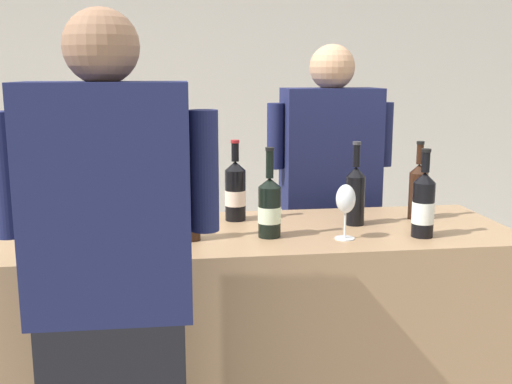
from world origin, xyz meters
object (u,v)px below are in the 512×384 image
object	(u,v)px
wine_bottle_9	(53,202)
wine_bottle_8	(190,207)
wine_bottle_10	(99,195)
person_server	(329,221)
wine_bottle_2	(235,191)
wine_bottle_6	(125,207)
wine_bottle_3	(127,193)
ice_bucket	(60,221)
wine_glass	(346,201)
person_guest	(114,326)
wine_bottle_1	(418,189)
wine_bottle_5	(32,201)
wine_bottle_4	(270,207)
wine_bottle_0	(355,193)
wine_bottle_7	(423,205)

from	to	relation	value
wine_bottle_9	wine_bottle_8	bearing A→B (deg)	-16.34
wine_bottle_9	wine_bottle_10	xyz separation A→B (m)	(0.15, 0.14, -0.01)
wine_bottle_9	person_server	bearing A→B (deg)	24.36
wine_bottle_2	wine_bottle_9	distance (m)	0.71
wine_bottle_6	wine_bottle_8	distance (m)	0.23
wine_bottle_8	wine_bottle_10	bearing A→B (deg)	140.16
wine_bottle_6	wine_bottle_9	world-z (taller)	wine_bottle_6
wine_bottle_3	ice_bucket	distance (m)	0.42
wine_glass	person_guest	xyz separation A→B (m)	(-0.79, -0.43, -0.24)
wine_bottle_1	wine_bottle_5	size ratio (longest dim) A/B	1.03
wine_bottle_8	person_server	xyz separation A→B (m)	(0.69, 0.69, -0.24)
wine_bottle_4	wine_glass	xyz separation A→B (m)	(0.27, -0.07, 0.03)
wine_bottle_0	wine_bottle_9	distance (m)	1.15
wine_bottle_0	wine_bottle_1	bearing A→B (deg)	12.29
wine_bottle_4	wine_bottle_8	size ratio (longest dim) A/B	1.02
wine_bottle_2	wine_bottle_10	distance (m)	0.54
ice_bucket	wine_bottle_7	bearing A→B (deg)	0.84
wine_bottle_1	wine_bottle_7	distance (m)	0.29
wine_bottle_6	wine_bottle_9	size ratio (longest dim) A/B	1.10
person_server	wine_bottle_2	bearing A→B (deg)	-140.73
wine_bottle_9	wine_bottle_5	bearing A→B (deg)	131.14
wine_bottle_2	person_guest	distance (m)	0.91
person_server	person_guest	distance (m)	1.50
wine_bottle_6	person_server	bearing A→B (deg)	36.73
wine_bottle_10	wine_glass	distance (m)	0.97
wine_bottle_0	wine_bottle_10	xyz separation A→B (m)	(-1.00, 0.15, -0.01)
wine_bottle_3	person_server	xyz separation A→B (m)	(0.93, 0.41, -0.25)
wine_bottle_10	wine_bottle_3	bearing A→B (deg)	-6.30
wine_bottle_4	wine_bottle_5	world-z (taller)	wine_bottle_4
wine_bottle_1	wine_glass	world-z (taller)	wine_bottle_1
wine_bottle_0	wine_bottle_10	world-z (taller)	wine_bottle_10
person_guest	wine_bottle_10	bearing A→B (deg)	98.43
wine_bottle_3	ice_bucket	size ratio (longest dim) A/B	1.58
wine_bottle_3	wine_bottle_9	distance (m)	0.29
wine_bottle_6	wine_bottle_7	bearing A→B (deg)	-3.90
wine_bottle_6	wine_bottle_9	xyz separation A→B (m)	(-0.27, 0.15, -0.01)
wine_bottle_6	wine_bottle_2	bearing A→B (deg)	33.47
ice_bucket	person_guest	size ratio (longest dim) A/B	0.13
wine_bottle_4	wine_bottle_10	size ratio (longest dim) A/B	0.99
wine_bottle_6	wine_bottle_7	world-z (taller)	wine_bottle_6
wine_bottle_0	wine_bottle_2	xyz separation A→B (m)	(-0.46, 0.14, -0.00)
wine_bottle_5	person_guest	xyz separation A→B (m)	(0.37, -0.76, -0.21)
wine_bottle_9	wine_glass	size ratio (longest dim) A/B	1.63
person_guest	wine_bottle_2	bearing A→B (deg)	61.26
wine_bottle_2	wine_bottle_10	size ratio (longest dim) A/B	0.98
wine_bottle_8	ice_bucket	size ratio (longest dim) A/B	1.53
wine_bottle_7	wine_bottle_8	distance (m)	0.85
wine_bottle_4	wine_bottle_6	bearing A→B (deg)	-179.77
wine_bottle_0	wine_bottle_7	world-z (taller)	wine_bottle_0
wine_bottle_1	wine_bottle_6	bearing A→B (deg)	-170.30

